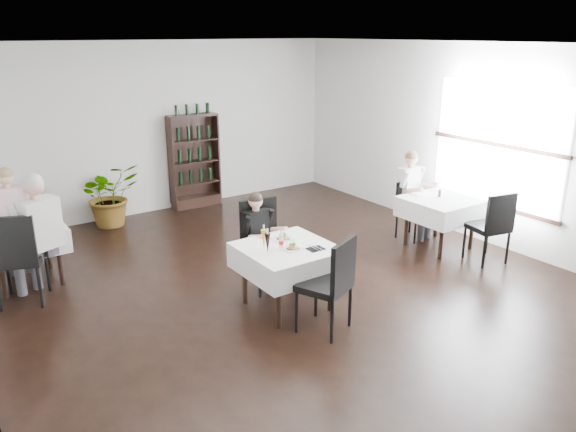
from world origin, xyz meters
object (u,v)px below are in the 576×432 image
(wine_shelf, at_px, (194,162))
(potted_tree, at_px, (110,195))
(main_table, at_px, (287,258))
(diner_main, at_px, (259,233))

(wine_shelf, xyz_separation_m, potted_tree, (-1.66, -0.18, -0.31))
(main_table, bearing_deg, wine_shelf, 78.22)
(wine_shelf, height_order, diner_main, wine_shelf)
(wine_shelf, bearing_deg, main_table, -101.78)
(potted_tree, relative_size, diner_main, 0.86)
(wine_shelf, xyz_separation_m, main_table, (-0.90, -4.31, -0.23))
(diner_main, bearing_deg, wine_shelf, 76.89)
(main_table, distance_m, potted_tree, 4.21)
(wine_shelf, relative_size, potted_tree, 1.65)
(main_table, relative_size, potted_tree, 0.97)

